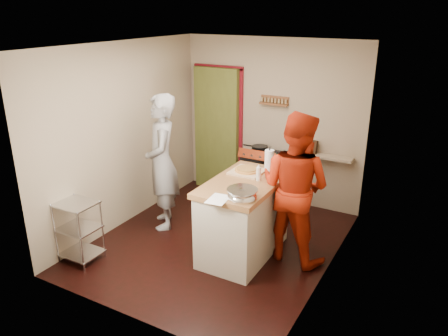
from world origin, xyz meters
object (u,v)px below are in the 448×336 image
at_px(island, 244,216).
at_px(person_red, 295,188).
at_px(stove, 264,179).
at_px(wire_shelving, 79,229).
at_px(person_stripe, 162,163).

distance_m(island, person_red, 0.75).
bearing_deg(person_red, island, 33.60).
xyz_separation_m(island, person_red, (0.56, 0.25, 0.42)).
xyz_separation_m(stove, island, (0.39, -1.49, 0.08)).
distance_m(wire_shelving, person_stripe, 1.44).
relative_size(wire_shelving, person_stripe, 0.41).
height_order(island, person_red, person_red).
relative_size(stove, person_stripe, 0.52).
distance_m(stove, person_stripe, 1.73).
bearing_deg(person_stripe, wire_shelving, -52.82).
distance_m(stove, person_red, 1.64).
distance_m(wire_shelving, person_red, 2.71).
bearing_deg(wire_shelving, person_stripe, 74.96).
bearing_deg(stove, wire_shelving, -116.85).
xyz_separation_m(person_stripe, person_red, (1.93, 0.09, -0.02)).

